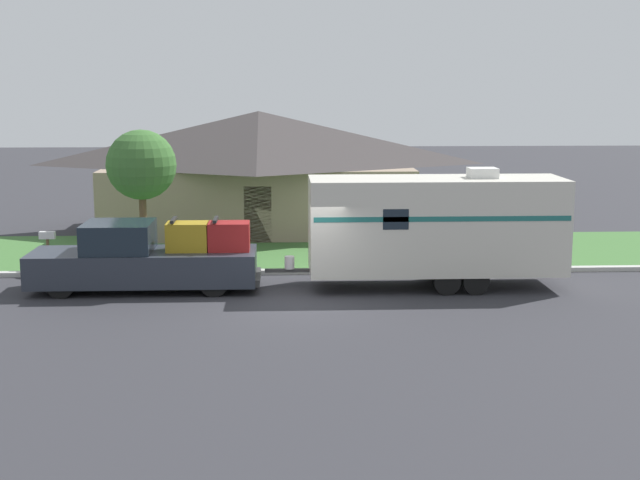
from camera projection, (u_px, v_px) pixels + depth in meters
The scene contains 8 objects.
ground_plane at pixel (300, 303), 23.68m from camera, with size 120.00×120.00×0.00m, color #2D2D33.
curb_strip at pixel (297, 272), 27.36m from camera, with size 80.00×0.30×0.14m.
lawn_strip at pixel (295, 251), 30.96m from camera, with size 80.00×7.00×0.03m.
house_across_street at pixel (259, 169), 35.15m from camera, with size 12.72×6.61×4.71m.
pickup_truck at pixel (146, 259), 25.07m from camera, with size 6.43×2.03×2.05m.
travel_trailer at pixel (436, 225), 25.28m from camera, with size 8.46×2.25×3.43m.
mailbox at pixel (47, 241), 27.52m from camera, with size 0.48×0.20×1.26m.
tree_in_yard at pixel (141, 165), 28.63m from camera, with size 2.26×2.26×4.33m.
Camera 1 is at (-0.52, -23.03, 5.76)m, focal length 50.00 mm.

